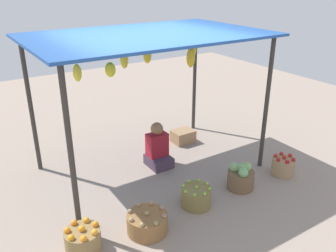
{
  "coord_description": "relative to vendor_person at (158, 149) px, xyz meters",
  "views": [
    {
      "loc": [
        -2.62,
        -4.63,
        3.02
      ],
      "look_at": [
        0.0,
        -0.54,
        0.95
      ],
      "focal_mm": 38.16,
      "sensor_mm": 36.0,
      "label": 1
    }
  ],
  "objects": [
    {
      "name": "ground_plane",
      "position": [
        -0.13,
        0.01,
        -0.3
      ],
      "size": [
        14.0,
        14.0,
        0.0
      ],
      "primitive_type": "plane",
      "color": "gray"
    },
    {
      "name": "market_stall_structure",
      "position": [
        -0.13,
        0.02,
        1.75
      ],
      "size": [
        3.5,
        2.22,
        2.23
      ],
      "color": "#38332D",
      "rests_on": "ground"
    },
    {
      "name": "vendor_person",
      "position": [
        0.0,
        0.0,
        0.0
      ],
      "size": [
        0.36,
        0.44,
        0.78
      ],
      "color": "#463649",
      "rests_on": "ground"
    },
    {
      "name": "basket_oranges",
      "position": [
        -1.8,
        -1.28,
        -0.15
      ],
      "size": [
        0.43,
        0.43,
        0.35
      ],
      "color": "olive",
      "rests_on": "ground"
    },
    {
      "name": "basket_potatoes",
      "position": [
        -1.0,
        -1.39,
        -0.17
      ],
      "size": [
        0.52,
        0.52,
        0.31
      ],
      "color": "olive",
      "rests_on": "ground"
    },
    {
      "name": "basket_limes",
      "position": [
        -0.15,
        -1.28,
        -0.15
      ],
      "size": [
        0.42,
        0.42,
        0.32
      ],
      "color": "olive",
      "rests_on": "ground"
    },
    {
      "name": "basket_cabbages",
      "position": [
        0.7,
        -1.28,
        -0.11
      ],
      "size": [
        0.4,
        0.4,
        0.42
      ],
      "color": "brown",
      "rests_on": "ground"
    },
    {
      "name": "basket_red_apples",
      "position": [
        1.56,
        -1.36,
        -0.15
      ],
      "size": [
        0.36,
        0.36,
        0.34
      ],
      "color": "#A3835C",
      "rests_on": "ground"
    },
    {
      "name": "wooden_crate_near_vendor",
      "position": [
        0.89,
        0.52,
        -0.18
      ],
      "size": [
        0.41,
        0.32,
        0.24
      ],
      "primitive_type": "cube",
      "color": "#A07952",
      "rests_on": "ground"
    }
  ]
}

